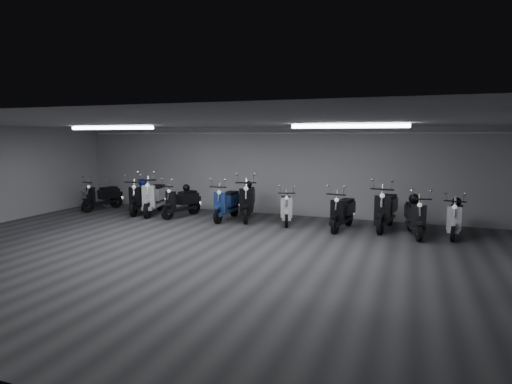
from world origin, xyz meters
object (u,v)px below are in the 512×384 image
(scooter_8, at_px, (386,203))
(scooter_9, at_px, (415,211))
(scooter_3, at_px, (181,197))
(helmet_3, at_px, (143,183))
(scooter_6, at_px, (286,203))
(scooter_7, at_px, (343,206))
(scooter_1, at_px, (140,193))
(helmet_0, at_px, (248,185))
(scooter_5, at_px, (248,195))
(scooter_2, at_px, (154,192))
(bicycle, at_px, (94,191))
(helmet_1, at_px, (457,202))
(scooter_10, at_px, (456,213))
(scooter_4, at_px, (226,198))
(helmet_2, at_px, (186,188))
(scooter_0, at_px, (102,192))
(helmet_4, at_px, (414,199))

(scooter_8, height_order, scooter_9, scooter_8)
(scooter_3, bearing_deg, helmet_3, -175.80)
(scooter_6, bearing_deg, scooter_7, -26.31)
(scooter_1, xyz_separation_m, helmet_0, (3.59, 0.53, 0.36))
(scooter_8, bearing_deg, scooter_1, -170.45)
(scooter_5, xyz_separation_m, scooter_8, (4.02, -0.00, -0.01))
(scooter_2, bearing_deg, scooter_8, -13.26)
(scooter_1, relative_size, scooter_2, 0.92)
(scooter_3, height_order, scooter_9, scooter_9)
(bicycle, relative_size, helmet_0, 7.60)
(scooter_2, bearing_deg, scooter_6, -14.02)
(scooter_5, bearing_deg, helmet_1, -17.23)
(scooter_7, height_order, scooter_10, scooter_7)
(scooter_2, distance_m, helmet_0, 3.13)
(scooter_4, height_order, helmet_2, scooter_4)
(helmet_2, bearing_deg, scooter_0, -178.14)
(scooter_3, distance_m, helmet_0, 2.15)
(scooter_5, bearing_deg, scooter_8, -17.10)
(scooter_2, distance_m, scooter_9, 7.91)
(scooter_0, height_order, scooter_6, scooter_0)
(scooter_9, xyz_separation_m, helmet_2, (-6.80, 0.37, 0.26))
(scooter_9, bearing_deg, helmet_1, 15.69)
(bicycle, distance_m, helmet_2, 4.01)
(scooter_1, distance_m, scooter_10, 9.38)
(scooter_1, relative_size, helmet_1, 8.00)
(scooter_0, height_order, scooter_9, scooter_9)
(scooter_8, bearing_deg, scooter_5, -172.44)
(scooter_2, relative_size, scooter_10, 1.21)
(scooter_2, distance_m, bicycle, 2.92)
(scooter_10, bearing_deg, scooter_6, -172.58)
(helmet_4, bearing_deg, helmet_3, 178.43)
(scooter_7, xyz_separation_m, bicycle, (-8.94, 0.68, -0.08))
(scooter_0, distance_m, scooter_2, 2.12)
(scooter_7, bearing_deg, scooter_2, -171.67)
(scooter_5, distance_m, helmet_0, 0.40)
(scooter_6, distance_m, bicycle, 7.29)
(scooter_8, height_order, helmet_3, scooter_8)
(scooter_5, bearing_deg, scooter_0, 165.36)
(scooter_4, bearing_deg, helmet_0, 47.17)
(helmet_4, bearing_deg, scooter_2, -179.85)
(scooter_4, bearing_deg, scooter_10, 0.43)
(scooter_0, distance_m, scooter_9, 10.03)
(scooter_6, xyz_separation_m, bicycle, (-7.28, 0.42, -0.03))
(scooter_10, bearing_deg, helmet_3, -172.93)
(scooter_0, height_order, helmet_1, scooter_0)
(scooter_3, bearing_deg, scooter_10, 16.35)
(scooter_6, distance_m, scooter_10, 4.45)
(bicycle, bearing_deg, scooter_2, -99.56)
(scooter_0, height_order, helmet_2, scooter_0)
(scooter_1, relative_size, helmet_3, 6.66)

